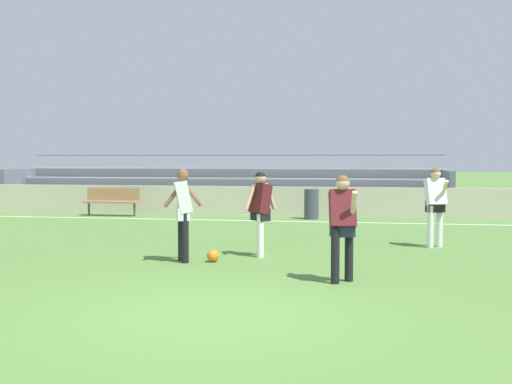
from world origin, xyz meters
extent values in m
plane|color=#517A38|center=(0.00, 0.00, 0.00)|extent=(160.00, 160.00, 0.00)
cube|color=white|center=(0.00, 11.16, 0.00)|extent=(44.00, 0.12, 0.01)
cube|color=beige|center=(0.00, 13.11, 0.47)|extent=(48.00, 0.16, 0.94)
cube|color=#9EA3AD|center=(-3.53, 14.31, 0.36)|extent=(16.35, 0.36, 0.08)
cube|color=slate|center=(-3.53, 14.11, 0.18)|extent=(16.35, 0.04, 0.36)
cube|color=#9EA3AD|center=(-3.53, 15.10, 0.72)|extent=(16.35, 0.36, 0.08)
cube|color=slate|center=(-3.53, 14.90, 0.54)|extent=(16.35, 0.04, 0.36)
cube|color=#9EA3AD|center=(-3.53, 15.88, 1.09)|extent=(16.35, 0.36, 0.08)
cube|color=slate|center=(-3.53, 15.68, 0.90)|extent=(16.35, 0.04, 0.36)
cube|color=#9EA3AD|center=(-3.53, 16.67, 1.45)|extent=(16.35, 0.36, 0.08)
cube|color=slate|center=(-3.53, 16.47, 1.27)|extent=(16.35, 0.04, 0.36)
cube|color=slate|center=(-11.60, 15.49, 0.72)|extent=(0.20, 2.72, 1.45)
cube|color=slate|center=(4.55, 15.49, 0.72)|extent=(0.20, 2.72, 1.45)
cylinder|color=slate|center=(-3.53, 16.92, 2.00)|extent=(16.35, 0.06, 0.06)
cube|color=#99754C|center=(-6.34, 11.91, 0.45)|extent=(1.80, 0.40, 0.06)
cube|color=#99754C|center=(-6.34, 12.09, 0.70)|extent=(1.80, 0.05, 0.40)
cylinder|color=#47474C|center=(-7.12, 11.91, 0.23)|extent=(0.07, 0.07, 0.45)
cylinder|color=#47474C|center=(-5.56, 11.91, 0.23)|extent=(0.07, 0.07, 0.45)
cylinder|color=#3D424C|center=(0.12, 11.99, 0.46)|extent=(0.44, 0.44, 0.92)
cylinder|color=black|center=(-1.53, 3.72, 0.45)|extent=(0.13, 0.13, 0.90)
cylinder|color=black|center=(-1.40, 3.51, 0.45)|extent=(0.13, 0.13, 0.90)
cube|color=white|center=(-1.47, 3.61, 0.88)|extent=(0.34, 0.42, 0.24)
cube|color=white|center=(-1.47, 3.61, 1.18)|extent=(0.44, 0.47, 0.59)
cylinder|color=brown|center=(-1.33, 3.76, 1.21)|extent=(0.38, 0.21, 0.46)
cylinder|color=brown|center=(-1.60, 3.47, 1.21)|extent=(0.38, 0.21, 0.46)
sphere|color=brown|center=(-1.47, 3.61, 1.56)|extent=(0.21, 0.21, 0.21)
sphere|color=brown|center=(-1.47, 3.61, 1.58)|extent=(0.20, 0.20, 0.20)
cylinder|color=white|center=(-0.19, 4.36, 0.41)|extent=(0.13, 0.13, 0.83)
cylinder|color=white|center=(-0.22, 4.61, 0.41)|extent=(0.13, 0.13, 0.83)
cube|color=black|center=(-0.20, 4.49, 0.81)|extent=(0.41, 0.41, 0.24)
cube|color=#56191E|center=(-0.20, 4.49, 1.11)|extent=(0.49, 0.49, 0.59)
cylinder|color=#D6A884|center=(-0.38, 4.41, 1.14)|extent=(0.24, 0.24, 0.51)
cylinder|color=#D6A884|center=(-0.03, 4.57, 1.14)|extent=(0.24, 0.24, 0.51)
sphere|color=#D6A884|center=(-0.20, 4.49, 1.49)|extent=(0.21, 0.21, 0.21)
sphere|color=black|center=(-0.20, 4.49, 1.51)|extent=(0.20, 0.20, 0.20)
cylinder|color=white|center=(3.10, 6.24, 0.44)|extent=(0.13, 0.13, 0.88)
cylinder|color=white|center=(3.30, 6.41, 0.44)|extent=(0.13, 0.13, 0.88)
cube|color=black|center=(3.20, 6.32, 0.86)|extent=(0.41, 0.31, 0.24)
cube|color=white|center=(3.20, 6.32, 1.16)|extent=(0.47, 0.48, 0.60)
cylinder|color=beige|center=(3.05, 6.45, 1.20)|extent=(0.17, 0.38, 0.46)
cylinder|color=beige|center=(3.36, 6.20, 1.20)|extent=(0.17, 0.38, 0.46)
sphere|color=beige|center=(3.20, 6.32, 1.54)|extent=(0.21, 0.21, 0.21)
sphere|color=brown|center=(3.20, 6.32, 1.57)|extent=(0.20, 0.20, 0.20)
cylinder|color=black|center=(1.33, 2.10, 0.42)|extent=(0.13, 0.13, 0.83)
cylinder|color=black|center=(1.53, 2.32, 0.42)|extent=(0.13, 0.13, 0.83)
cube|color=#232847|center=(1.43, 2.21, 0.81)|extent=(0.40, 0.29, 0.24)
cube|color=#56191E|center=(1.43, 2.21, 1.11)|extent=(0.45, 0.44, 0.60)
cylinder|color=#D6A884|center=(1.27, 2.34, 1.15)|extent=(0.14, 0.33, 0.49)
cylinder|color=#D6A884|center=(1.59, 2.09, 1.15)|extent=(0.14, 0.33, 0.49)
sphere|color=#D6A884|center=(1.43, 2.21, 1.50)|extent=(0.21, 0.21, 0.21)
sphere|color=brown|center=(1.43, 2.21, 1.52)|extent=(0.20, 0.20, 0.20)
sphere|color=orange|center=(-0.94, 3.69, 0.11)|extent=(0.22, 0.22, 0.22)
camera|label=1|loc=(1.78, -7.28, 1.87)|focal=44.24mm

